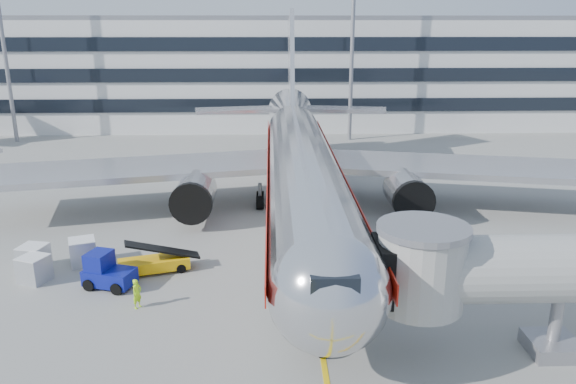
{
  "coord_description": "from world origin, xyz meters",
  "views": [
    {
      "loc": [
        -2.25,
        -30.15,
        14.39
      ],
      "look_at": [
        -1.18,
        4.69,
        4.0
      ],
      "focal_mm": 35.0,
      "sensor_mm": 36.0,
      "label": 1
    }
  ],
  "objects_px": {
    "baggage_tug": "(106,272)",
    "ramp_worker": "(137,294)",
    "cargo_container_right": "(83,252)",
    "main_jet": "(301,163)",
    "cargo_container_left": "(34,258)",
    "cargo_container_front": "(34,269)",
    "belt_loader": "(154,263)"
  },
  "relations": [
    {
      "from": "baggage_tug",
      "to": "ramp_worker",
      "type": "xyz_separation_m",
      "value": [
        2.3,
        -2.58,
        -0.09
      ]
    },
    {
      "from": "cargo_container_right",
      "to": "main_jet",
      "type": "bearing_deg",
      "value": 32.7
    },
    {
      "from": "main_jet",
      "to": "cargo_container_left",
      "type": "bearing_deg",
      "value": -149.62
    },
    {
      "from": "cargo_container_left",
      "to": "ramp_worker",
      "type": "height_order",
      "value": "ramp_worker"
    },
    {
      "from": "baggage_tug",
      "to": "cargo_container_front",
      "type": "relative_size",
      "value": 1.63
    },
    {
      "from": "belt_loader",
      "to": "cargo_container_front",
      "type": "bearing_deg",
      "value": -170.79
    },
    {
      "from": "cargo_container_front",
      "to": "cargo_container_left",
      "type": "bearing_deg",
      "value": 112.16
    },
    {
      "from": "baggage_tug",
      "to": "cargo_container_left",
      "type": "distance_m",
      "value": 5.64
    },
    {
      "from": "main_jet",
      "to": "ramp_worker",
      "type": "xyz_separation_m",
      "value": [
        -9.39,
        -14.85,
        -3.43
      ]
    },
    {
      "from": "cargo_container_left",
      "to": "cargo_container_right",
      "type": "height_order",
      "value": "cargo_container_right"
    },
    {
      "from": "belt_loader",
      "to": "baggage_tug",
      "type": "relative_size",
      "value": 1.44
    },
    {
      "from": "ramp_worker",
      "to": "cargo_container_left",
      "type": "bearing_deg",
      "value": 86.9
    },
    {
      "from": "ramp_worker",
      "to": "belt_loader",
      "type": "bearing_deg",
      "value": 31.28
    },
    {
      "from": "ramp_worker",
      "to": "main_jet",
      "type": "bearing_deg",
      "value": -1.21
    },
    {
      "from": "belt_loader",
      "to": "cargo_container_left",
      "type": "bearing_deg",
      "value": 175.96
    },
    {
      "from": "belt_loader",
      "to": "cargo_container_front",
      "type": "height_order",
      "value": "belt_loader"
    },
    {
      "from": "cargo_container_right",
      "to": "cargo_container_front",
      "type": "height_order",
      "value": "cargo_container_right"
    },
    {
      "from": "cargo_container_right",
      "to": "belt_loader",
      "type": "bearing_deg",
      "value": -15.78
    },
    {
      "from": "baggage_tug",
      "to": "cargo_container_left",
      "type": "bearing_deg",
      "value": 154.33
    },
    {
      "from": "cargo_container_right",
      "to": "ramp_worker",
      "type": "bearing_deg",
      "value": -51.18
    },
    {
      "from": "main_jet",
      "to": "baggage_tug",
      "type": "height_order",
      "value": "main_jet"
    },
    {
      "from": "cargo_container_front",
      "to": "ramp_worker",
      "type": "xyz_separation_m",
      "value": [
        6.72,
        -3.41,
        0.03
      ]
    },
    {
      "from": "main_jet",
      "to": "ramp_worker",
      "type": "distance_m",
      "value": 17.9
    },
    {
      "from": "baggage_tug",
      "to": "cargo_container_front",
      "type": "xyz_separation_m",
      "value": [
        -4.42,
        0.83,
        -0.12
      ]
    },
    {
      "from": "belt_loader",
      "to": "baggage_tug",
      "type": "bearing_deg",
      "value": -139.98
    },
    {
      "from": "belt_loader",
      "to": "cargo_container_right",
      "type": "height_order",
      "value": "belt_loader"
    },
    {
      "from": "ramp_worker",
      "to": "baggage_tug",
      "type": "bearing_deg",
      "value": 72.88
    },
    {
      "from": "cargo_container_left",
      "to": "cargo_container_front",
      "type": "distance_m",
      "value": 1.74
    },
    {
      "from": "main_jet",
      "to": "ramp_worker",
      "type": "relative_size",
      "value": 31.48
    },
    {
      "from": "cargo_container_right",
      "to": "cargo_container_front",
      "type": "xyz_separation_m",
      "value": [
        -2.05,
        -2.41,
        -0.04
      ]
    },
    {
      "from": "belt_loader",
      "to": "ramp_worker",
      "type": "bearing_deg",
      "value": -89.83
    },
    {
      "from": "main_jet",
      "to": "belt_loader",
      "type": "height_order",
      "value": "main_jet"
    }
  ]
}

